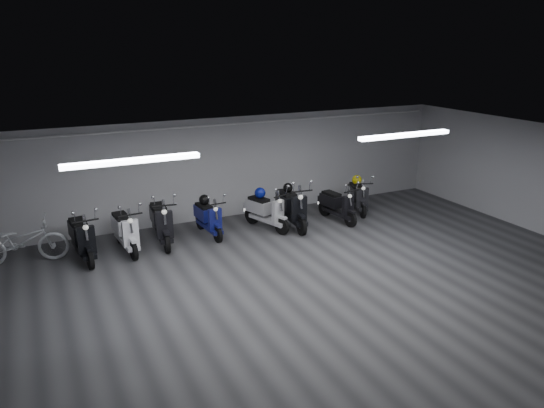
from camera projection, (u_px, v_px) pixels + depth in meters
name	position (u px, v px, depth m)	size (l,w,h in m)	color
floor	(307.00, 292.00, 10.18)	(14.00, 10.00, 0.01)	#363638
ceiling	(310.00, 153.00, 9.33)	(14.00, 10.00, 0.01)	gray
back_wall	(219.00, 169.00, 14.06)	(14.00, 0.01, 2.80)	#ADACAF
front_wall	(540.00, 370.00, 5.45)	(14.00, 0.01, 2.80)	#ADACAF
fluor_strip_left	(132.00, 161.00, 8.97)	(2.40, 0.18, 0.08)	white
fluor_strip_right	(405.00, 135.00, 11.44)	(2.40, 0.18, 0.08)	white
conduit	(218.00, 125.00, 13.61)	(0.05, 0.05, 13.60)	white
scooter_1	(81.00, 231.00, 11.47)	(0.61, 1.84, 1.37)	black
scooter_2	(125.00, 225.00, 11.94)	(0.60, 1.80, 1.34)	white
scooter_3	(161.00, 216.00, 12.41)	(0.64, 1.92, 1.43)	black
scooter_4	(208.00, 213.00, 12.94)	(0.55, 1.65, 1.23)	navy
scooter_6	(266.00, 206.00, 13.40)	(0.57, 1.72, 1.28)	silver
scooter_7	(292.00, 201.00, 13.50)	(0.65, 1.94, 1.44)	black
scooter_8	(338.00, 200.00, 13.98)	(0.55, 1.65, 1.23)	black
scooter_9	(358.00, 192.00, 14.76)	(0.55, 1.65, 1.23)	black
bicycle	(20.00, 237.00, 11.31)	(0.68, 1.94, 1.26)	silver
helmet_0	(204.00, 200.00, 13.04)	(0.27, 0.27, 0.27)	black
helmet_1	(288.00, 188.00, 13.65)	(0.26, 0.26, 0.26)	black
helmet_2	(357.00, 180.00, 14.89)	(0.28, 0.28, 0.28)	#C5B50B
helmet_3	(260.00, 193.00, 13.47)	(0.29, 0.29, 0.29)	navy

